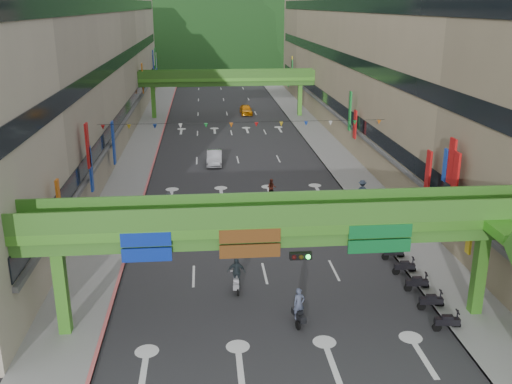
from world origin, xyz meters
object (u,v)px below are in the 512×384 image
Objects in this scene: scooter_rider_mid at (272,189)px; car_silver at (214,158)px; pedestrian_red at (376,210)px; car_yellow at (246,110)px; overpass_near at (298,238)px; scooter_rider_near at (299,308)px.

car_silver is at bearing 111.26° from scooter_rider_mid.
pedestrian_red is at bearing -35.65° from scooter_rider_mid.
scooter_rider_mid is at bearing -93.28° from car_yellow.
overpass_near reaches higher than car_silver.
pedestrian_red is (12.39, -17.63, 0.08)m from car_silver.
overpass_near is 18.24m from pedestrian_red.
pedestrian_red reaches higher than car_silver.
scooter_rider_near is 20.40m from scooter_rider_mid.
overpass_near is 61.90m from car_yellow.
scooter_rider_mid is at bearing 86.72° from overpass_near.
car_yellow is 46.88m from pedestrian_red.
overpass_near is 6.21× the size of car_silver.
pedestrian_red is at bearing 59.95° from overpass_near.
scooter_rider_mid is at bearing 87.32° from scooter_rider_near.
scooter_rider_mid is 13.01m from car_silver.
car_silver is 21.55m from pedestrian_red.
scooter_rider_mid is at bearing 131.41° from pedestrian_red.
car_yellow is (5.54, 28.75, 0.00)m from car_silver.
car_silver is at bearing 96.61° from scooter_rider_near.
scooter_rider_near is (0.24, 0.45, -4.22)m from overpass_near.
car_silver is (-3.52, 32.96, -4.46)m from overpass_near.
scooter_rider_near is at bearing 62.09° from overpass_near.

